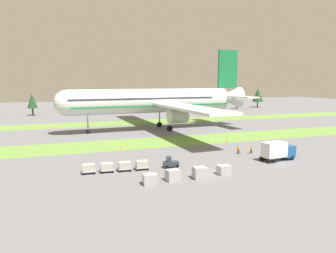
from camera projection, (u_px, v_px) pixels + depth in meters
name	position (u px, v px, depth m)	size (l,w,h in m)	color
ground_plane	(213.00, 173.00, 50.44)	(400.00, 400.00, 0.00)	slate
grass_strip_near	(160.00, 142.00, 76.67)	(320.00, 13.05, 0.01)	olive
grass_strip_far	(128.00, 123.00, 112.26)	(320.00, 13.05, 0.01)	olive
airliner	(156.00, 101.00, 94.85)	(59.84, 74.02, 24.99)	silver
baggage_tug	(171.00, 163.00, 53.64)	(2.69, 1.49, 1.97)	#2D333D
cargo_dolly_lead	(142.00, 164.00, 52.33)	(2.30, 1.66, 1.55)	#A3A3A8
cargo_dolly_second	(125.00, 166.00, 51.59)	(2.30, 1.66, 1.55)	#A3A3A8
cargo_dolly_third	(107.00, 167.00, 50.84)	(2.30, 1.66, 1.55)	#A3A3A8
cargo_dolly_fourth	(89.00, 168.00, 50.10)	(2.30, 1.66, 1.55)	#A3A3A8
catering_truck	(278.00, 150.00, 58.31)	(7.18, 3.10, 3.58)	#1E4C8E
ground_crew_marshaller	(251.00, 149.00, 64.11)	(0.54, 0.36, 1.74)	black
ground_crew_loader	(238.00, 149.00, 63.65)	(0.49, 0.36, 1.74)	black
uld_container_0	(150.00, 179.00, 44.84)	(2.00, 1.60, 1.55)	#A3A3A8
uld_container_1	(173.00, 175.00, 46.58)	(2.00, 1.60, 1.69)	#A3A3A8
uld_container_2	(200.00, 173.00, 47.61)	(2.00, 1.60, 1.80)	#A3A3A8
uld_container_3	(224.00, 170.00, 49.70)	(2.00, 1.60, 1.50)	#A3A3A8
taxiway_marker_0	(121.00, 148.00, 68.07)	(0.44, 0.44, 0.64)	orange
taxiway_marker_1	(128.00, 145.00, 71.54)	(0.44, 0.44, 0.50)	orange
taxiway_marker_2	(227.00, 141.00, 76.39)	(0.44, 0.44, 0.68)	orange
taxiway_marker_3	(181.00, 146.00, 70.79)	(0.44, 0.44, 0.54)	orange
distant_tree_line	(125.00, 98.00, 151.02)	(174.13, 9.37, 12.50)	#4C3823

